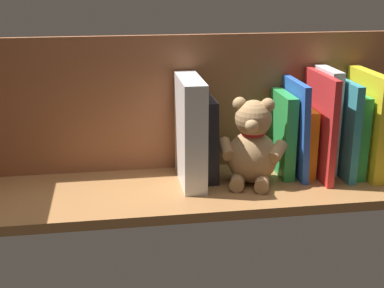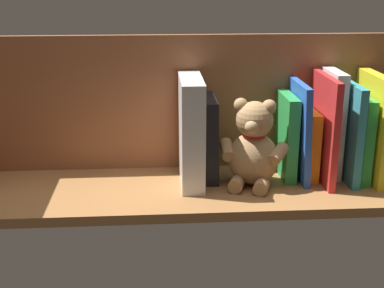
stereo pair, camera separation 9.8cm
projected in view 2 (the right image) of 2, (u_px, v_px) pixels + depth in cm
name	position (u px, v px, depth cm)	size (l,w,h in cm)	color
ground_plane	(192.00, 189.00, 124.17)	(108.31, 30.28, 2.20)	#9E6B3D
shelf_back_panel	(188.00, 103.00, 130.88)	(108.31, 1.50, 33.06)	brown
book_1	(373.00, 127.00, 124.99)	(2.68, 18.71, 24.93)	yellow
book_2	(357.00, 136.00, 126.66)	(2.33, 16.35, 20.08)	green
book_3	(347.00, 131.00, 125.36)	(1.85, 17.70, 23.10)	teal
book_4	(331.00, 123.00, 127.33)	(2.86, 12.41, 25.33)	silver
book_5	(323.00, 128.00, 124.20)	(1.55, 18.77, 24.85)	red
book_6	(308.00, 142.00, 127.84)	(2.41, 13.52, 16.38)	orange
book_7	(299.00, 131.00, 125.49)	(1.51, 15.90, 23.05)	blue
book_8	(286.00, 136.00, 126.91)	(2.70, 13.56, 19.94)	green
teddy_bear	(253.00, 147.00, 121.90)	(15.61, 15.34, 20.27)	tan
book_9	(210.00, 138.00, 125.96)	(3.06, 13.18, 19.48)	black
dictionary_thick_white	(190.00, 131.00, 122.40)	(5.12, 18.13, 24.69)	silver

